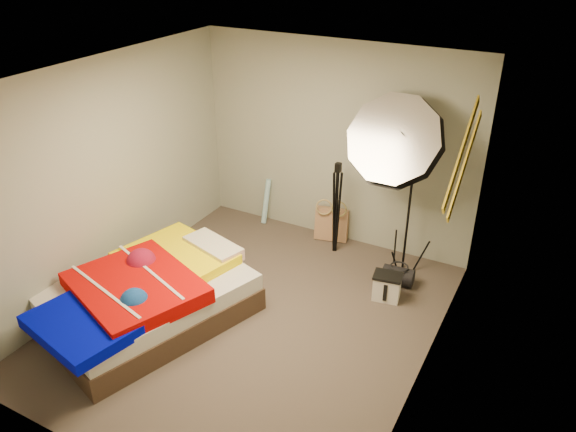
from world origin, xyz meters
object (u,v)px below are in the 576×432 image
Objects in this scene: camera_case at (387,288)px; camera_tripod at (337,202)px; wrapping_roll at (266,201)px; duffel_bag at (398,276)px; bed at (148,296)px; tote_bag at (332,224)px; photo_umbrella at (396,142)px.

camera_tripod reaches higher than camera_case.
duffel_bag is (2.05, -0.58, -0.20)m from wrapping_roll.
camera_tripod is (1.12, 2.15, 0.39)m from bed.
duffel_bag is 0.29× the size of camera_tripod.
tote_bag is 1.50× the size of camera_case.
duffel_bag is at bearing -40.35° from tote_bag.
wrapping_roll is 2.14m from duffel_bag.
bed is at bearing -117.48° from camera_tripod.
wrapping_roll is 0.26× the size of bed.
duffel_bag is 1.13m from camera_tripod.
duffel_bag is at bearing -19.27° from camera_tripod.
camera_tripod is at bearing -12.71° from wrapping_roll.
camera_tripod reaches higher than tote_bag.
bed is 3.02m from photo_umbrella.
tote_bag is 0.19× the size of photo_umbrella.
camera_tripod is (0.16, -0.25, 0.46)m from tote_bag.
bed is (-2.02, -1.49, 0.15)m from camera_case.
camera_case is (2.03, -0.91, -0.17)m from wrapping_roll.
camera_tripod reaches higher than duffel_bag.
duffel_bag is at bearing 41.76° from bed.
duffel_bag is (0.02, 0.33, -0.04)m from camera_case.
tote_bag is 1.22× the size of duffel_bag.
duffel_bag is at bearing -43.51° from photo_umbrella.
wrapping_roll is at bearing 159.89° from duffel_bag.
bed reaches higher than camera_case.
duffel_bag is 0.16× the size of photo_umbrella.
bed is at bearing -89.69° from wrapping_roll.
duffel_bag is at bearing -15.71° from wrapping_roll.
camera_case is 0.12× the size of bed.
tote_bag is 0.68× the size of wrapping_roll.
tote_bag is at bearing 0.00° from wrapping_roll.
tote_bag is at bearing 122.18° from camera_tripod.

